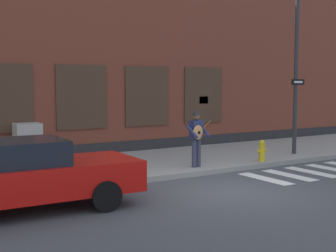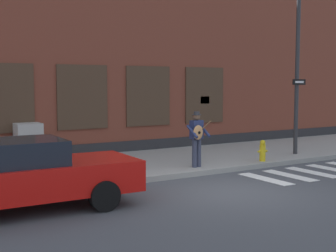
# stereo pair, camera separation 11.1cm
# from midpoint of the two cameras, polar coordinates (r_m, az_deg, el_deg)

# --- Properties ---
(ground_plane) EXTENTS (160.00, 160.00, 0.00)m
(ground_plane) POSITION_cam_midpoint_polar(r_m,az_deg,el_deg) (12.00, 7.67, -7.86)
(ground_plane) COLOR #424449
(sidewalk) EXTENTS (28.00, 4.69, 0.16)m
(sidewalk) POSITION_cam_midpoint_polar(r_m,az_deg,el_deg) (15.47, -2.33, -4.57)
(sidewalk) COLOR gray
(sidewalk) RESTS_ON ground
(building_backdrop) EXTENTS (28.00, 4.06, 8.12)m
(building_backdrop) POSITION_cam_midpoint_polar(r_m,az_deg,el_deg) (19.20, -8.74, 9.17)
(building_backdrop) COLOR brown
(building_backdrop) RESTS_ON ground
(crosswalk) EXTENTS (5.20, 1.90, 0.01)m
(crosswalk) POSITION_cam_midpoint_polar(r_m,az_deg,el_deg) (15.34, 18.54, -5.20)
(crosswalk) COLOR silver
(crosswalk) RESTS_ON ground
(red_car) EXTENTS (4.64, 2.06, 1.53)m
(red_car) POSITION_cam_midpoint_polar(r_m,az_deg,el_deg) (10.39, -16.46, -5.72)
(red_car) COLOR red
(red_car) RESTS_ON ground
(busker) EXTENTS (0.72, 0.54, 1.70)m
(busker) POSITION_cam_midpoint_polar(r_m,az_deg,el_deg) (14.20, 3.77, -1.18)
(busker) COLOR #33384C
(busker) RESTS_ON sidewalk
(traffic_light) EXTENTS (0.60, 2.52, 5.79)m
(traffic_light) POSITION_cam_midpoint_polar(r_m,az_deg,el_deg) (16.91, 17.82, 9.62)
(traffic_light) COLOR #2D2D30
(traffic_light) RESTS_ON sidewalk
(utility_box) EXTENTS (0.82, 0.70, 1.26)m
(utility_box) POSITION_cam_midpoint_polar(r_m,az_deg,el_deg) (15.87, -16.45, -1.94)
(utility_box) COLOR #ADADA8
(utility_box) RESTS_ON sidewalk
(fire_hydrant) EXTENTS (0.38, 0.20, 0.70)m
(fire_hydrant) POSITION_cam_midpoint_polar(r_m,az_deg,el_deg) (15.68, 11.65, -2.97)
(fire_hydrant) COLOR gold
(fire_hydrant) RESTS_ON sidewalk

